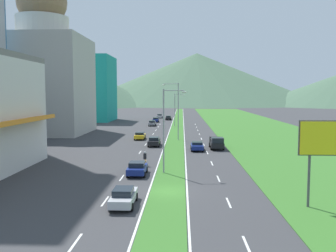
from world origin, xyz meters
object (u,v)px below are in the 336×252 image
street_lamp_near (166,126)px  pickup_truck_0 (217,143)px  car_5 (168,118)px  car_4 (160,116)px  billboard_roadside (335,142)px  car_1 (124,197)px  street_lamp_far (176,108)px  car_7 (197,146)px  street_lamp_mid (177,108)px  motorcycle_rider (145,160)px  car_6 (137,168)px  car_3 (152,123)px  car_2 (140,136)px  car_8 (156,120)px  car_0 (154,141)px

street_lamp_near → pickup_truck_0: 20.13m
car_5 → car_4: bearing=21.3°
billboard_roadside → car_1: 16.97m
car_5 → street_lamp_near: bearing=-178.0°
car_5 → street_lamp_far: bearing=-173.2°
car_7 → pickup_truck_0: pickup_truck_0 is taller
street_lamp_mid → motorcycle_rider: street_lamp_mid is taller
car_6 → car_5: bearing=-0.2°
car_3 → car_2: bearing=-179.9°
car_2 → motorcycle_rider: motorcycle_rider is taller
car_2 → car_7: (10.56, -13.40, -0.03)m
car_8 → car_3: bearing=180.0°
car_3 → car_7: (10.62, -43.40, -0.04)m
car_2 → car_8: car_8 is taller
car_1 → car_3: 72.04m
street_lamp_far → car_8: (-6.56, 14.76, -4.36)m
car_1 → car_4: car_4 is taller
car_0 → car_6: car_0 is taller
car_0 → car_3: bearing=5.2°
street_lamp_near → motorcycle_rider: 6.74m
car_4 → motorcycle_rider: motorcycle_rider is taller
billboard_roadside → car_7: 30.33m
car_7 → car_3: bearing=-166.2°
street_lamp_mid → car_3: street_lamp_mid is taller
street_lamp_near → car_0: size_ratio=2.00×
car_3 → pickup_truck_0: pickup_truck_0 is taller
car_0 → car_8: (-3.50, 51.74, -0.03)m
car_0 → pickup_truck_0: 10.77m
billboard_roadside → car_6: (-16.65, 10.92, -4.43)m
street_lamp_mid → car_3: 32.09m
street_lamp_mid → car_3: size_ratio=2.31×
car_0 → car_8: 51.86m
car_1 → car_2: 42.10m
car_1 → car_8: bearing=2.4°
pickup_truck_0 → car_6: bearing=-28.5°
car_2 → billboard_roadside: bearing=-154.5°
car_5 → car_7: (6.99, -66.39, -0.01)m
car_0 → car_1: 33.28m
street_lamp_near → motorcycle_rider: street_lamp_near is taller
car_3 → pickup_truck_0: (13.83, -41.70, 0.23)m
street_lamp_near → pickup_truck_0: bearing=68.0°
car_4 → car_5: bearing=-158.7°
street_lamp_mid → car_8: (-7.21, 43.87, -5.45)m
car_5 → pickup_truck_0: bearing=-171.0°
street_lamp_mid → car_5: bearing=93.8°
car_0 → car_5: bearing=-0.1°
billboard_roadside → car_4: 105.89m
street_lamp_far → pickup_truck_0: bearing=-79.7°
street_lamp_mid → car_2: size_ratio=2.60×
motorcycle_rider → car_4: bearing=2.3°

